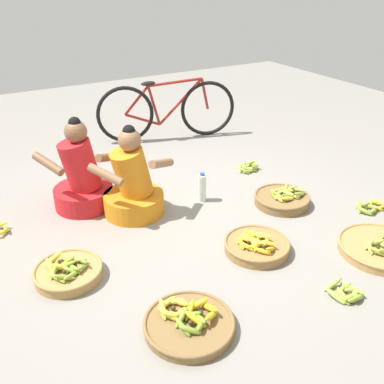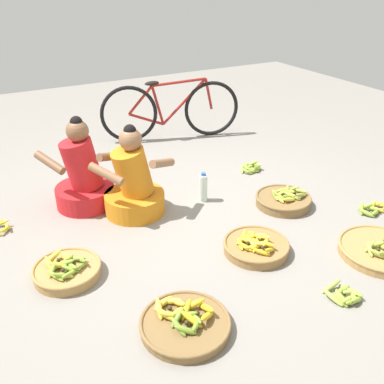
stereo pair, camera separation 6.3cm
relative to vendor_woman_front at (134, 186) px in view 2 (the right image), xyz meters
name	(u,v)px [view 2 (the right image)]	position (x,y,z in m)	size (l,w,h in m)	color
ground_plane	(181,219)	(0.30, -0.30, -0.26)	(10.00, 10.00, 0.00)	gray
vendor_woman_front	(134,186)	(0.00, 0.00, 0.00)	(0.75, 0.52, 0.80)	orange
vendor_woman_behind	(83,178)	(-0.34, 0.34, 0.01)	(0.74, 0.53, 0.83)	red
bicycle_leaning	(171,110)	(1.09, 1.49, 0.10)	(1.65, 0.51, 0.73)	black
banana_basket_front_right	(283,200)	(1.22, -0.53, -0.20)	(0.50, 0.50, 0.16)	brown
banana_basket_back_center	(185,323)	(-0.26, -1.43, -0.21)	(0.55, 0.55, 0.14)	brown
banana_basket_near_bicycle	(256,246)	(0.57, -1.00, -0.20)	(0.50, 0.50, 0.15)	olive
banana_basket_front_left	(381,250)	(1.36, -1.48, -0.21)	(0.62, 0.62, 0.14)	#A87F47
banana_basket_back_left	(67,270)	(-0.75, -0.60, -0.20)	(0.48, 0.48, 0.15)	#A87F47
loose_bananas_back_right	(372,209)	(1.83, -1.00, -0.23)	(0.32, 0.20, 0.09)	#8CAD38
loose_bananas_mid_right	(251,168)	(1.39, 0.22, -0.22)	(0.27, 0.23, 0.10)	#8CAD38
loose_bananas_near_vendor	(345,295)	(0.77, -1.70, -0.23)	(0.21, 0.22, 0.09)	#8CAD38
water_bottle	(203,188)	(0.62, -0.11, -0.12)	(0.08, 0.08, 0.28)	silver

